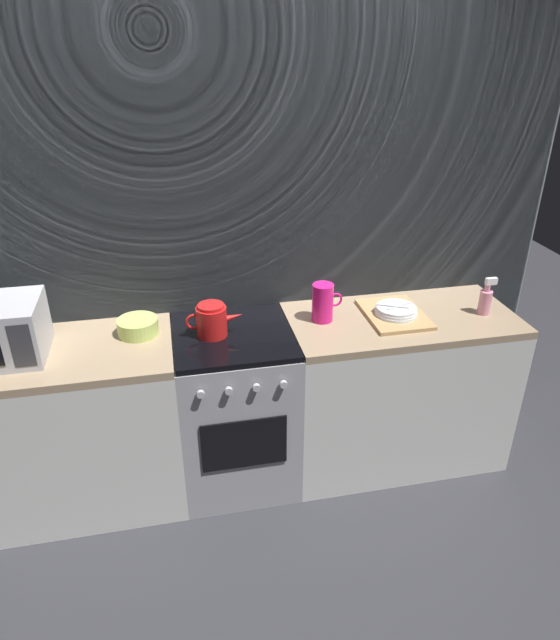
{
  "coord_description": "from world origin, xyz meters",
  "views": [
    {
      "loc": [
        -0.27,
        -2.44,
        2.24
      ],
      "look_at": [
        0.24,
        0.0,
        0.95
      ],
      "focal_mm": 31.59,
      "sensor_mm": 36.0,
      "label": 1
    }
  ],
  "objects_px": {
    "kettle": "(212,320)",
    "pitcher": "(323,303)",
    "spray_bottle": "(485,300)",
    "stove_unit": "(236,408)",
    "dish_pile": "(395,313)",
    "mixing_bowl": "(138,327)"
  },
  "relations": [
    {
      "from": "stove_unit",
      "to": "kettle",
      "type": "height_order",
      "value": "kettle"
    },
    {
      "from": "stove_unit",
      "to": "mixing_bowl",
      "type": "distance_m",
      "value": 0.68
    },
    {
      "from": "mixing_bowl",
      "to": "stove_unit",
      "type": "bearing_deg",
      "value": -11.76
    },
    {
      "from": "kettle",
      "to": "mixing_bowl",
      "type": "relative_size",
      "value": 1.42
    },
    {
      "from": "stove_unit",
      "to": "mixing_bowl",
      "type": "xyz_separation_m",
      "value": [
        -0.46,
        0.09,
        0.49
      ]
    },
    {
      "from": "stove_unit",
      "to": "kettle",
      "type": "xyz_separation_m",
      "value": [
        -0.1,
        0.01,
        0.53
      ]
    },
    {
      "from": "stove_unit",
      "to": "dish_pile",
      "type": "distance_m",
      "value": 0.98
    },
    {
      "from": "kettle",
      "to": "pitcher",
      "type": "bearing_deg",
      "value": 4.41
    },
    {
      "from": "kettle",
      "to": "mixing_bowl",
      "type": "height_order",
      "value": "kettle"
    },
    {
      "from": "kettle",
      "to": "pitcher",
      "type": "height_order",
      "value": "pitcher"
    },
    {
      "from": "mixing_bowl",
      "to": "pitcher",
      "type": "xyz_separation_m",
      "value": [
        0.93,
        -0.04,
        0.06
      ]
    },
    {
      "from": "pitcher",
      "to": "spray_bottle",
      "type": "xyz_separation_m",
      "value": [
        0.86,
        -0.1,
        -0.02
      ]
    },
    {
      "from": "pitcher",
      "to": "spray_bottle",
      "type": "bearing_deg",
      "value": -6.83
    },
    {
      "from": "spray_bottle",
      "to": "pitcher",
      "type": "bearing_deg",
      "value": 173.17
    },
    {
      "from": "pitcher",
      "to": "dish_pile",
      "type": "height_order",
      "value": "pitcher"
    },
    {
      "from": "kettle",
      "to": "spray_bottle",
      "type": "xyz_separation_m",
      "value": [
        1.43,
        -0.06,
        -0.0
      ]
    },
    {
      "from": "mixing_bowl",
      "to": "spray_bottle",
      "type": "distance_m",
      "value": 1.8
    },
    {
      "from": "kettle",
      "to": "dish_pile",
      "type": "relative_size",
      "value": 0.71
    },
    {
      "from": "stove_unit",
      "to": "dish_pile",
      "type": "xyz_separation_m",
      "value": [
        0.86,
        0.01,
        0.47
      ]
    },
    {
      "from": "kettle",
      "to": "spray_bottle",
      "type": "bearing_deg",
      "value": -2.34
    },
    {
      "from": "stove_unit",
      "to": "pitcher",
      "type": "bearing_deg",
      "value": 6.18
    },
    {
      "from": "dish_pile",
      "to": "mixing_bowl",
      "type": "bearing_deg",
      "value": 176.32
    }
  ]
}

